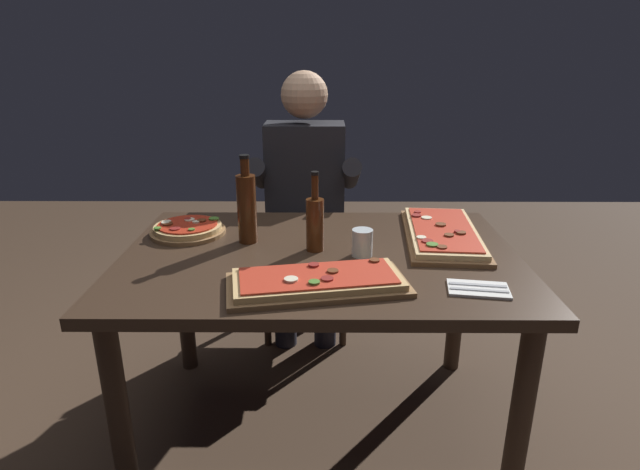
# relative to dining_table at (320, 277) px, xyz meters

# --- Properties ---
(ground_plane) EXTENTS (6.40, 6.40, 0.00)m
(ground_plane) POSITION_rel_dining_table_xyz_m (0.00, 0.00, -0.64)
(ground_plane) COLOR #4C3828
(dining_table) EXTENTS (1.40, 0.96, 0.74)m
(dining_table) POSITION_rel_dining_table_xyz_m (0.00, 0.00, 0.00)
(dining_table) COLOR #3D2B1E
(dining_table) RESTS_ON ground_plane
(pizza_rectangular_front) EXTENTS (0.58, 0.34, 0.05)m
(pizza_rectangular_front) POSITION_rel_dining_table_xyz_m (-0.01, -0.28, 0.11)
(pizza_rectangular_front) COLOR olive
(pizza_rectangular_front) RESTS_ON dining_table
(pizza_rectangular_left) EXTENTS (0.32, 0.60, 0.05)m
(pizza_rectangular_left) POSITION_rel_dining_table_xyz_m (0.47, 0.16, 0.12)
(pizza_rectangular_left) COLOR brown
(pizza_rectangular_left) RESTS_ON dining_table
(pizza_round_far) EXTENTS (0.29, 0.29, 0.05)m
(pizza_round_far) POSITION_rel_dining_table_xyz_m (-0.52, 0.20, 0.12)
(pizza_round_far) COLOR olive
(pizza_round_far) RESTS_ON dining_table
(wine_bottle_dark) EXTENTS (0.07, 0.07, 0.33)m
(wine_bottle_dark) POSITION_rel_dining_table_xyz_m (-0.27, 0.11, 0.23)
(wine_bottle_dark) COLOR #47230F
(wine_bottle_dark) RESTS_ON dining_table
(oil_bottle_amber) EXTENTS (0.06, 0.06, 0.29)m
(oil_bottle_amber) POSITION_rel_dining_table_xyz_m (-0.02, 0.03, 0.20)
(oil_bottle_amber) COLOR #47230F
(oil_bottle_amber) RESTS_ON dining_table
(tumbler_near_camera) EXTENTS (0.07, 0.07, 0.10)m
(tumbler_near_camera) POSITION_rel_dining_table_xyz_m (0.15, -0.02, 0.14)
(tumbler_near_camera) COLOR silver
(tumbler_near_camera) RESTS_ON dining_table
(napkin_cutlery_set) EXTENTS (0.19, 0.14, 0.01)m
(napkin_cutlery_set) POSITION_rel_dining_table_xyz_m (0.48, -0.30, 0.10)
(napkin_cutlery_set) COLOR white
(napkin_cutlery_set) RESTS_ON dining_table
(diner_chair) EXTENTS (0.44, 0.44, 0.87)m
(diner_chair) POSITION_rel_dining_table_xyz_m (-0.08, 0.86, -0.16)
(diner_chair) COLOR #3D2B1E
(diner_chair) RESTS_ON ground_plane
(seated_diner) EXTENTS (0.53, 0.41, 1.33)m
(seated_diner) POSITION_rel_dining_table_xyz_m (-0.08, 0.74, 0.10)
(seated_diner) COLOR #23232D
(seated_diner) RESTS_ON ground_plane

